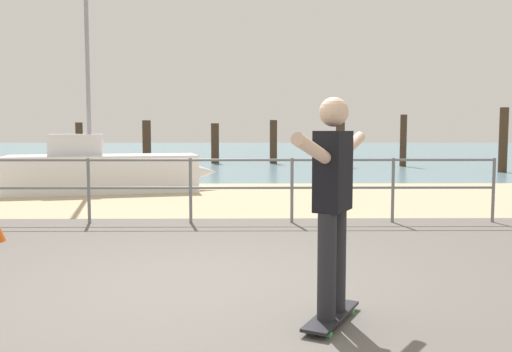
{
  "coord_description": "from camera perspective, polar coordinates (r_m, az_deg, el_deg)",
  "views": [
    {
      "loc": [
        0.46,
        -5.0,
        1.49
      ],
      "look_at": [
        0.54,
        2.0,
        0.9
      ],
      "focal_mm": 38.24,
      "sensor_mm": 36.0,
      "label": 1
    }
  ],
  "objects": [
    {
      "name": "groyne_post_3",
      "position": [
        24.26,
        1.84,
        3.58
      ],
      "size": [
        0.33,
        0.33,
        1.94
      ],
      "primitive_type": "cylinder",
      "color": "#422D1E",
      "rests_on": "ground"
    },
    {
      "name": "groyne_post_6",
      "position": [
        20.96,
        24.46,
        3.42
      ],
      "size": [
        0.3,
        0.3,
        2.29
      ],
      "primitive_type": "cylinder",
      "color": "#422D1E",
      "rests_on": "ground"
    },
    {
      "name": "skateboard",
      "position": [
        4.35,
        7.89,
        -14.32
      ],
      "size": [
        0.54,
        0.8,
        0.08
      ],
      "color": "black",
      "rests_on": "ground"
    },
    {
      "name": "sea_surface",
      "position": [
        40.03,
        -1.33,
        2.67
      ],
      "size": [
        72.0,
        50.0,
        0.04
      ],
      "primitive_type": "cube",
      "color": "slate",
      "rests_on": "ground"
    },
    {
      "name": "groyne_post_1",
      "position": [
        22.46,
        -11.36,
        3.32
      ],
      "size": [
        0.34,
        0.34,
        1.89
      ],
      "primitive_type": "cylinder",
      "color": "#422D1E",
      "rests_on": "ground"
    },
    {
      "name": "railing_fence",
      "position": [
        9.0,
        -17.12,
        -0.44
      ],
      "size": [
        12.94,
        0.05,
        1.05
      ],
      "color": "slate",
      "rests_on": "ground"
    },
    {
      "name": "groyne_post_2",
      "position": [
        24.47,
        -4.31,
        3.41
      ],
      "size": [
        0.36,
        0.36,
        1.8
      ],
      "primitive_type": "cylinder",
      "color": "#422D1E",
      "rests_on": "ground"
    },
    {
      "name": "groyne_post_4",
      "position": [
        22.33,
        8.8,
        3.26
      ],
      "size": [
        0.36,
        0.36,
        1.82
      ],
      "primitive_type": "cylinder",
      "color": "#422D1E",
      "rests_on": "ground"
    },
    {
      "name": "groyne_post_5",
      "position": [
        23.06,
        15.15,
        3.58
      ],
      "size": [
        0.27,
        0.27,
        2.13
      ],
      "primitive_type": "cylinder",
      "color": "#422D1E",
      "rests_on": "ground"
    },
    {
      "name": "sailboat",
      "position": [
        13.51,
        -15.01,
        0.54
      ],
      "size": [
        5.07,
        2.37,
        5.35
      ],
      "color": "silver",
      "rests_on": "ground"
    },
    {
      "name": "skateboarder",
      "position": [
        4.13,
        8.04,
        -1.78
      ],
      "size": [
        0.74,
        1.33,
        1.65
      ],
      "color": "#26262B",
      "rests_on": "skateboard"
    },
    {
      "name": "beach_strip",
      "position": [
        12.1,
        -2.85,
        -2.27
      ],
      "size": [
        24.0,
        6.0,
        0.04
      ],
      "primitive_type": "cube",
      "color": "tan",
      "rests_on": "ground"
    },
    {
      "name": "ground_plane",
      "position": [
        4.29,
        -7.07,
        -15.52
      ],
      "size": [
        24.0,
        10.0,
        0.04
      ],
      "primitive_type": "cube",
      "color": "#605B56",
      "rests_on": "ground"
    },
    {
      "name": "groyne_post_0",
      "position": [
        22.76,
        -17.99,
        3.08
      ],
      "size": [
        0.28,
        0.28,
        1.8
      ],
      "primitive_type": "cylinder",
      "color": "#422D1E",
      "rests_on": "ground"
    }
  ]
}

